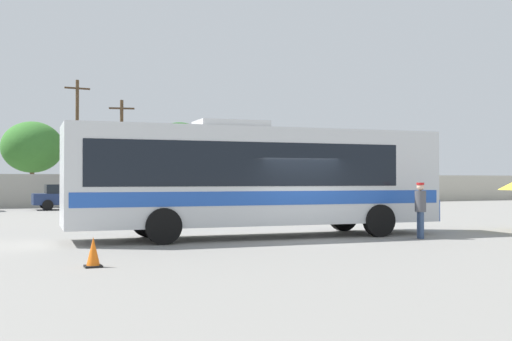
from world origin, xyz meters
TOP-DOWN VIEW (x-y plane):
  - ground_plane at (0.00, 10.00)m, footprint 300.00×300.00m
  - perimeter_wall at (0.00, 25.84)m, footprint 80.00×0.30m
  - coach_bus_silver_blue at (-1.04, 1.12)m, footprint 12.16×3.16m
  - attendant_by_bus_door at (3.57, -1.34)m, footprint 0.42×0.42m
  - parked_car_second_dark_blue at (-4.48, 22.44)m, footprint 4.26×2.03m
  - parked_car_third_maroon at (1.08, 21.77)m, footprint 4.25×2.13m
  - parked_car_rightmost_black at (7.63, 21.62)m, footprint 4.67×2.31m
  - utility_pole_near at (-0.24, 27.56)m, footprint 1.78×0.50m
  - utility_pole_far at (-3.16, 28.91)m, footprint 1.80×0.26m
  - roadside_tree_midleft at (-6.11, 30.57)m, footprint 4.36×4.36m
  - roadside_tree_midright at (5.48, 32.55)m, footprint 5.04×5.04m
  - roadside_tree_right at (7.31, 32.42)m, footprint 3.49×3.49m
  - traffic_cone_on_apron at (-6.77, -3.82)m, footprint 0.36×0.36m

SIDE VIEW (x-z plane):
  - ground_plane at x=0.00m, z-range 0.00..0.00m
  - traffic_cone_on_apron at x=-6.77m, z-range -0.01..0.63m
  - parked_car_rightmost_black at x=7.63m, z-range 0.04..1.57m
  - parked_car_third_maroon at x=1.08m, z-range 0.04..1.58m
  - parked_car_second_dark_blue at x=-4.48m, z-range 0.04..1.58m
  - attendant_by_bus_door at x=3.57m, z-range 0.12..1.87m
  - perimeter_wall at x=0.00m, z-range 0.00..2.20m
  - coach_bus_silver_blue at x=-1.04m, z-range 0.12..3.81m
  - utility_pole_near at x=-0.24m, z-range 0.18..7.72m
  - roadside_tree_midleft at x=-6.11m, z-range 1.16..7.20m
  - roadside_tree_right at x=7.31m, z-range 1.45..7.36m
  - roadside_tree_midright at x=5.48m, z-range 1.13..7.69m
  - utility_pole_far at x=-3.16m, z-range 0.19..9.18m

